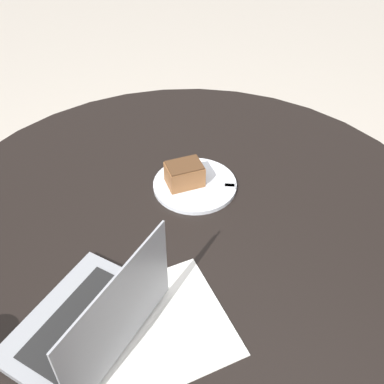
# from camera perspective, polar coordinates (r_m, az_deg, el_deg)

# --- Properties ---
(ground_plane) EXTENTS (12.00, 12.00, 0.00)m
(ground_plane) POSITION_cam_1_polar(r_m,az_deg,el_deg) (1.72, -0.28, -21.53)
(ground_plane) COLOR #B7AD9E
(dining_table) EXTENTS (1.36, 1.36, 0.74)m
(dining_table) POSITION_cam_1_polar(r_m,az_deg,el_deg) (1.21, -0.38, -8.04)
(dining_table) COLOR black
(dining_table) RESTS_ON ground_plane
(paper_document) EXTENTS (0.37, 0.36, 0.00)m
(paper_document) POSITION_cam_1_polar(r_m,az_deg,el_deg) (0.93, -4.72, -16.83)
(paper_document) COLOR white
(paper_document) RESTS_ON dining_table
(plate) EXTENTS (0.22, 0.22, 0.01)m
(plate) POSITION_cam_1_polar(r_m,az_deg,el_deg) (1.21, 0.37, 0.92)
(plate) COLOR silver
(plate) RESTS_ON dining_table
(cake_slice) EXTENTS (0.12, 0.11, 0.06)m
(cake_slice) POSITION_cam_1_polar(r_m,az_deg,el_deg) (1.19, -0.96, 2.30)
(cake_slice) COLOR brown
(cake_slice) RESTS_ON plate
(fork) EXTENTS (0.11, 0.16, 0.00)m
(fork) POSITION_cam_1_polar(r_m,az_deg,el_deg) (1.20, 2.29, 0.92)
(fork) COLOR silver
(fork) RESTS_ON plate
(laptop) EXTENTS (0.32, 0.25, 0.22)m
(laptop) POSITION_cam_1_polar(r_m,az_deg,el_deg) (0.91, -12.61, -15.71)
(laptop) COLOR gray
(laptop) RESTS_ON dining_table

